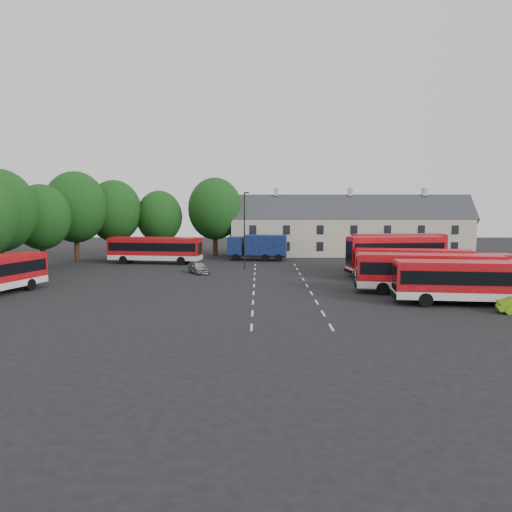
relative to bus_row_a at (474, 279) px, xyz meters
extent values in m
plane|color=black|center=(-16.83, 7.02, -2.01)|extent=(140.00, 140.00, 0.00)
cube|color=beige|center=(-16.83, -6.98, -2.01)|extent=(0.15, 1.80, 0.01)
cube|color=beige|center=(-16.83, -2.98, -2.01)|extent=(0.15, 1.80, 0.01)
cube|color=beige|center=(-16.83, 1.02, -2.01)|extent=(0.15, 1.80, 0.01)
cube|color=beige|center=(-16.83, 5.02, -2.01)|extent=(0.15, 1.80, 0.01)
cube|color=beige|center=(-16.83, 9.02, -2.01)|extent=(0.15, 1.80, 0.01)
cube|color=beige|center=(-16.83, 13.02, -2.01)|extent=(0.15, 1.80, 0.01)
cube|color=beige|center=(-16.83, 17.02, -2.01)|extent=(0.15, 1.80, 0.01)
cube|color=beige|center=(-16.83, 21.02, -2.01)|extent=(0.15, 1.80, 0.01)
cube|color=beige|center=(-16.83, 25.02, -2.01)|extent=(0.15, 1.80, 0.01)
cube|color=beige|center=(-11.83, -6.98, -2.01)|extent=(0.15, 1.80, 0.01)
cube|color=beige|center=(-11.83, -2.98, -2.01)|extent=(0.15, 1.80, 0.01)
cube|color=beige|center=(-11.83, 1.02, -2.01)|extent=(0.15, 1.80, 0.01)
cube|color=beige|center=(-11.83, 5.02, -2.01)|extent=(0.15, 1.80, 0.01)
cube|color=beige|center=(-11.83, 9.02, -2.01)|extent=(0.15, 1.80, 0.01)
cube|color=beige|center=(-11.83, 13.02, -2.01)|extent=(0.15, 1.80, 0.01)
cube|color=beige|center=(-11.83, 17.02, -2.01)|extent=(0.15, 1.80, 0.01)
cube|color=beige|center=(-11.83, 21.02, -2.01)|extent=(0.15, 1.80, 0.01)
cube|color=beige|center=(-11.83, 25.02, -2.01)|extent=(0.15, 1.80, 0.01)
cylinder|color=black|center=(-44.83, 17.02, 0.09)|extent=(0.70, 0.70, 4.20)
cylinder|color=black|center=(-42.83, 23.02, -0.18)|extent=(0.70, 0.70, 3.67)
ellipsoid|color=black|center=(-42.83, 23.02, 4.09)|extent=(6.93, 6.93, 7.97)
cylinder|color=black|center=(-40.83, 29.02, 0.17)|extent=(0.70, 0.70, 4.38)
ellipsoid|color=black|center=(-40.83, 29.02, 5.25)|extent=(8.25, 8.25, 9.49)
cylinder|color=black|center=(-36.83, 33.02, 0.00)|extent=(0.70, 0.70, 4.02)
ellipsoid|color=black|center=(-36.83, 33.02, 4.67)|extent=(7.59, 7.59, 8.73)
cylinder|color=black|center=(-30.83, 35.02, -0.26)|extent=(0.70, 0.70, 3.50)
ellipsoid|color=black|center=(-30.83, 35.02, 3.80)|extent=(6.60, 6.60, 7.59)
cylinder|color=black|center=(-22.83, 36.02, 0.09)|extent=(0.70, 0.70, 4.20)
ellipsoid|color=black|center=(-22.83, 36.02, 4.96)|extent=(7.92, 7.92, 9.11)
cube|color=beige|center=(-2.83, 37.02, 0.74)|extent=(35.00, 7.00, 5.50)
cube|color=#2D3035|center=(-2.83, 37.02, 3.49)|extent=(35.70, 7.13, 7.13)
cube|color=beige|center=(-13.83, 37.02, 7.45)|extent=(0.60, 0.90, 1.20)
cube|color=beige|center=(-2.83, 37.02, 7.45)|extent=(0.60, 0.90, 1.20)
cube|color=beige|center=(8.17, 37.02, 7.45)|extent=(0.60, 0.90, 1.20)
cube|color=silver|center=(0.00, 0.00, -1.18)|extent=(12.09, 4.05, 0.59)
cube|color=#AD0A11|center=(0.00, 0.00, 0.17)|extent=(12.09, 4.05, 2.10)
cube|color=black|center=(0.00, 0.00, 0.22)|extent=(11.63, 4.06, 1.02)
cube|color=#AD0A11|center=(0.00, 0.00, 1.27)|extent=(11.84, 3.92, 0.13)
cylinder|color=black|center=(-3.91, -0.77, -1.48)|extent=(1.11, 0.42, 1.08)
cube|color=silver|center=(1.79, 1.55, -1.22)|extent=(11.52, 4.15, 0.56)
cube|color=#AD0A11|center=(1.79, 1.55, 0.06)|extent=(11.52, 4.15, 2.00)
cube|color=black|center=(1.79, 1.55, 0.11)|extent=(11.08, 4.15, 0.97)
cube|color=#AD0A11|center=(1.79, 1.55, 1.11)|extent=(11.28, 4.02, 0.12)
cylinder|color=black|center=(-1.62, -0.11, -1.50)|extent=(1.06, 0.43, 1.02)
cube|color=silver|center=(-1.87, 4.84, -1.16)|extent=(12.36, 4.51, 0.60)
cube|color=#AD0A11|center=(-1.87, 4.84, 0.21)|extent=(12.36, 4.51, 2.14)
cube|color=black|center=(-1.87, 4.84, 0.27)|extent=(11.89, 4.50, 1.04)
cube|color=#AD0A11|center=(-1.87, 4.84, 1.34)|extent=(12.10, 4.36, 0.13)
cylinder|color=black|center=(-5.87, 4.18, -1.47)|extent=(1.13, 0.47, 1.10)
cylinder|color=black|center=(2.14, 5.49, -1.47)|extent=(1.13, 0.47, 1.10)
cube|color=silver|center=(2.12, 8.94, -1.26)|extent=(10.73, 2.61, 0.53)
cube|color=#AD0A11|center=(2.12, 8.94, -0.05)|extent=(10.73, 2.61, 1.90)
cube|color=black|center=(2.12, 8.94, 0.00)|extent=(10.30, 2.66, 0.92)
cube|color=#AD0A11|center=(2.12, 8.94, 0.95)|extent=(10.51, 2.51, 0.12)
cylinder|color=black|center=(-1.32, 7.90, -1.53)|extent=(0.98, 0.29, 0.97)
cylinder|color=black|center=(5.56, 9.98, -1.53)|extent=(0.98, 0.29, 0.97)
cube|color=silver|center=(-1.07, 11.74, -1.22)|extent=(11.61, 4.48, 0.57)
cube|color=#AD0A11|center=(-1.07, 11.74, 0.07)|extent=(11.61, 4.48, 2.01)
cube|color=black|center=(-1.07, 11.74, 0.12)|extent=(11.17, 4.47, 0.98)
cube|color=#AD0A11|center=(-1.07, 11.74, 1.13)|extent=(11.36, 4.34, 0.12)
cylinder|color=black|center=(-4.84, 11.22, -1.50)|extent=(1.06, 0.46, 1.03)
cylinder|color=black|center=(2.70, 12.27, -1.50)|extent=(1.06, 0.46, 1.03)
cube|color=silver|center=(-1.74, 15.67, -1.29)|extent=(10.56, 3.85, 0.52)
cube|color=#AD0A11|center=(-1.74, 15.67, 0.54)|extent=(10.56, 3.85, 3.14)
cube|color=black|center=(-1.74, 15.67, -0.07)|extent=(10.16, 3.85, 0.89)
cube|color=#AD0A11|center=(-1.74, 15.67, 2.16)|extent=(10.34, 3.73, 0.11)
cylinder|color=black|center=(-4.85, 14.13, -1.55)|extent=(0.97, 0.40, 0.94)
cylinder|color=black|center=(1.36, 17.21, -1.55)|extent=(0.97, 0.40, 0.94)
cube|color=black|center=(-1.74, 15.67, 1.15)|extent=(10.16, 3.85, 0.89)
cube|color=silver|center=(-0.50, 18.90, -1.28)|extent=(10.67, 3.58, 0.52)
cube|color=#AD0A11|center=(-0.50, 18.90, 0.58)|extent=(10.67, 3.58, 3.19)
cube|color=black|center=(-0.50, 18.90, -0.04)|extent=(10.26, 3.59, 0.90)
cube|color=#AD0A11|center=(-0.50, 18.90, 2.22)|extent=(10.46, 3.46, 0.11)
cylinder|color=black|center=(-3.70, 17.44, -1.54)|extent=(0.98, 0.38, 0.95)
cylinder|color=black|center=(2.71, 20.36, -1.54)|extent=(0.98, 0.38, 0.95)
cube|color=black|center=(-0.50, 18.90, 1.20)|extent=(10.26, 3.59, 0.90)
cylinder|color=black|center=(-39.03, 7.02, -1.49)|extent=(0.61, 1.10, 1.06)
cube|color=silver|center=(-29.78, 26.45, -1.17)|extent=(12.19, 4.30, 0.60)
cube|color=#AD0A11|center=(-29.78, 26.45, 0.18)|extent=(12.19, 4.30, 2.11)
cube|color=black|center=(-29.78, 26.45, 0.24)|extent=(11.72, 4.30, 1.03)
cube|color=#AD0A11|center=(-29.78, 26.45, 1.29)|extent=(11.94, 4.16, 0.13)
cylinder|color=black|center=(-33.73, 25.75, -1.47)|extent=(1.12, 0.45, 1.08)
cylinder|color=black|center=(-25.83, 27.15, -1.47)|extent=(1.12, 0.45, 1.08)
cube|color=black|center=(-16.60, 30.12, -1.37)|extent=(8.12, 2.92, 0.30)
cube|color=#0D1C4F|center=(-19.56, 30.42, -0.03)|extent=(2.23, 2.68, 2.38)
cube|color=black|center=(-20.50, 30.52, 0.33)|extent=(0.32, 2.11, 1.19)
cube|color=#0D1C4F|center=(-15.46, 30.00, 0.12)|extent=(5.89, 3.06, 2.68)
cylinder|color=black|center=(-19.48, 29.29, -1.52)|extent=(1.02, 0.38, 0.99)
cylinder|color=black|center=(-13.48, 30.92, -1.52)|extent=(1.02, 0.38, 0.99)
imported|color=#A8ABAF|center=(-23.12, 17.44, -1.37)|extent=(3.05, 4.10, 1.30)
cylinder|color=black|center=(-18.07, 20.97, 2.47)|extent=(0.16, 0.16, 8.98)
cube|color=black|center=(-17.80, 20.92, 6.96)|extent=(0.57, 0.32, 0.16)
camera|label=1|loc=(-16.38, -37.52, 5.69)|focal=35.00mm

